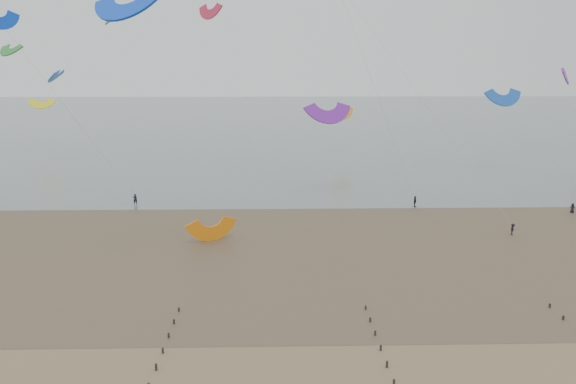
# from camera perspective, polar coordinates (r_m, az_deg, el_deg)

# --- Properties ---
(ground) EXTENTS (500.00, 500.00, 0.00)m
(ground) POSITION_cam_1_polar(r_m,az_deg,el_deg) (44.88, 5.11, -18.35)
(ground) COLOR brown
(ground) RESTS_ON ground
(sea_and_shore) EXTENTS (500.00, 665.00, 0.03)m
(sea_and_shore) POSITION_cam_1_polar(r_m,az_deg,el_deg) (76.10, -0.82, -4.78)
(sea_and_shore) COLOR #475654
(sea_and_shore) RESTS_ON ground
(kitesurfers) EXTENTS (102.69, 23.49, 1.89)m
(kitesurfers) POSITION_cam_1_polar(r_m,az_deg,el_deg) (101.60, 25.29, -0.97)
(kitesurfers) COLOR black
(kitesurfers) RESTS_ON ground
(grounded_kite) EXTENTS (7.41, 6.86, 3.27)m
(grounded_kite) POSITION_cam_1_polar(r_m,az_deg,el_deg) (76.06, -7.72, -4.91)
(grounded_kite) COLOR orange
(grounded_kite) RESTS_ON ground
(kites_airborne) EXTENTS (212.30, 109.40, 35.94)m
(kites_airborne) POSITION_cam_1_polar(r_m,az_deg,el_deg) (127.04, -5.18, 12.38)
(kites_airborne) COLOR #EA4A77
(kites_airborne) RESTS_ON ground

